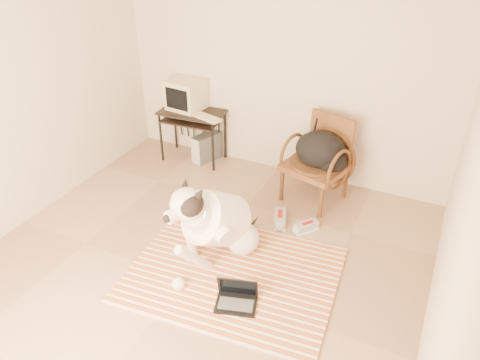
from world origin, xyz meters
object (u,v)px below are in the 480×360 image
Objects in this scene: laptop at (237,297)px; pc_tower at (207,148)px; computer_desk at (192,119)px; crt_monitor at (186,94)px; rattan_chair at (319,160)px; dog at (216,222)px; backpack at (322,152)px.

laptop is 2.56m from pc_tower.
pc_tower is at bearing 16.26° from computer_desk.
laptop is 0.89× the size of crt_monitor.
crt_monitor reaches higher than rattan_chair.
rattan_chair is (1.82, -0.24, -0.38)m from crt_monitor.
rattan_chair reaches higher than pc_tower.
dog reaches higher than computer_desk.
backpack is (0.05, -0.07, 0.14)m from rattan_chair.
pc_tower is (-1.46, 2.10, 0.10)m from laptop.
rattan_chair is (1.55, -0.21, 0.29)m from pc_tower.
rattan_chair is at bearing -5.38° from computer_desk.
laptop is 1.93m from rattan_chair.
dog is 1.49m from rattan_chair.
pc_tower is 1.67m from backpack.
crt_monitor reaches higher than laptop.
dog is at bearing -114.04° from backpack.
crt_monitor is at bearing 172.63° from rattan_chair.
crt_monitor is (-1.74, 2.13, 0.77)m from laptop.
rattan_chair is at bearing 87.50° from laptop.
laptop is 0.48× the size of computer_desk.
dog is at bearing -111.40° from rattan_chair.
pc_tower is 1.59m from rattan_chair.
backpack is (1.86, -0.30, -0.23)m from crt_monitor.
pc_tower is at bearing 172.24° from rattan_chair.
crt_monitor is at bearing 128.29° from dog.
crt_monitor is 1.90m from backpack.
pc_tower reaches higher than laptop.
pc_tower is at bearing 122.23° from dog.
laptop is at bearing -55.14° from pc_tower.
rattan_chair is (0.08, 1.89, 0.39)m from laptop.
laptop is at bearing -50.76° from crt_monitor.
computer_desk is at bearing 174.62° from rattan_chair.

